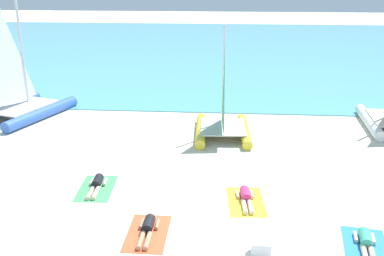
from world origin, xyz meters
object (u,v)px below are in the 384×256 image
(sunbather_leftmost, at_px, (97,184))
(sunbather_rightmost, at_px, (366,242))
(towel_center_left, at_px, (147,233))
(sunbather_center_left, at_px, (148,228))
(sunbather_center_right, at_px, (246,197))
(towel_center_right, at_px, (246,202))
(towel_leftmost, at_px, (96,188))
(sailboat_yellow, at_px, (223,121))
(cooler_box, at_px, (261,248))
(towel_rightmost, at_px, (366,248))
(sailboat_blue, at_px, (19,98))

(sunbather_leftmost, distance_m, sunbather_rightmost, 8.35)
(towel_center_left, xyz_separation_m, sunbather_center_left, (-0.00, 0.07, 0.13))
(towel_center_left, distance_m, sunbather_center_right, 3.42)
(sunbather_center_left, relative_size, towel_center_right, 0.82)
(towel_leftmost, xyz_separation_m, towel_center_left, (2.13, -2.51, 0.00))
(sailboat_yellow, distance_m, cooler_box, 8.62)
(towel_rightmost, bearing_deg, sunbather_leftmost, 160.45)
(towel_rightmost, bearing_deg, cooler_box, -169.87)
(towel_leftmost, xyz_separation_m, sunbather_center_left, (2.13, -2.44, 0.13))
(sailboat_blue, height_order, sailboat_yellow, sailboat_blue)
(towel_leftmost, distance_m, sunbather_center_left, 3.25)
(sailboat_blue, distance_m, sailboat_yellow, 10.11)
(sunbather_center_left, distance_m, cooler_box, 3.11)
(sailboat_yellow, xyz_separation_m, sunbather_center_right, (0.81, -5.76, -0.57))
(sailboat_yellow, height_order, sunbather_center_left, sailboat_yellow)
(cooler_box, bearing_deg, sunbather_center_right, 95.86)
(sunbather_leftmost, relative_size, sunbather_rightmost, 1.00)
(sunbather_rightmost, xyz_separation_m, cooler_box, (-2.74, -0.55, 0.05))
(sunbather_leftmost, distance_m, sunbather_center_right, 4.89)
(sunbather_center_right, bearing_deg, towel_rightmost, -41.18)
(sailboat_blue, height_order, sunbather_leftmost, sailboat_blue)
(cooler_box, bearing_deg, towel_rightmost, 10.13)
(sailboat_yellow, bearing_deg, sunbather_rightmost, -66.87)
(towel_leftmost, height_order, sunbather_center_left, sunbather_center_left)
(sunbather_leftmost, bearing_deg, sunbather_center_left, -52.89)
(towel_center_right, bearing_deg, sunbather_center_right, 94.10)
(sunbather_rightmost, bearing_deg, towel_center_right, 152.77)
(sailboat_yellow, distance_m, sunbather_center_right, 5.85)
(sunbather_center_left, xyz_separation_m, towel_center_right, (2.73, 1.92, -0.13))
(sailboat_blue, height_order, cooler_box, sailboat_blue)
(sunbather_center_right, relative_size, cooler_box, 3.13)
(towel_leftmost, bearing_deg, sunbather_rightmost, -18.67)
(sailboat_yellow, bearing_deg, towel_rightmost, -67.11)
(sunbather_rightmost, distance_m, cooler_box, 2.80)
(sailboat_yellow, xyz_separation_m, sunbather_center_left, (-1.92, -7.75, -0.57))
(sunbather_rightmost, bearing_deg, towel_leftmost, 169.51)
(sunbather_leftmost, bearing_deg, cooler_box, -35.85)
(sailboat_blue, distance_m, towel_leftmost, 9.39)
(towel_center_right, distance_m, cooler_box, 2.72)
(sunbather_center_right, relative_size, towel_rightmost, 0.82)
(towel_center_right, height_order, towel_rightmost, same)
(towel_center_right, relative_size, sunbather_rightmost, 1.21)
(sunbather_center_right, xyz_separation_m, towel_rightmost, (3.02, -2.28, -0.13))
(sailboat_yellow, bearing_deg, sunbather_leftmost, -130.26)
(sailboat_yellow, bearing_deg, cooler_box, -85.24)
(towel_rightmost, relative_size, sunbather_rightmost, 1.21)
(towel_leftmost, distance_m, cooler_box, 6.07)
(sailboat_blue, bearing_deg, towel_rightmost, -16.84)
(sailboat_blue, relative_size, towel_center_right, 3.24)
(sunbather_leftmost, xyz_separation_m, sunbather_center_left, (2.14, -2.51, 0.00))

